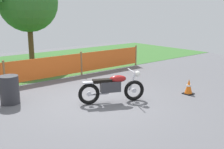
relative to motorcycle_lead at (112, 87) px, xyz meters
name	(u,v)px	position (x,y,z in m)	size (l,w,h in m)	color
ground	(97,102)	(-0.36, 0.35, -0.50)	(24.00, 24.00, 0.02)	#5B5B60
grass_verge	(15,67)	(-0.36, 7.40, -0.48)	(24.00, 7.23, 0.01)	#386B2D
barrier_fence	(46,68)	(-0.36, 3.78, 0.05)	(10.22, 0.08, 1.05)	olive
tree_near_left	(28,3)	(0.81, 7.90, 2.72)	(3.09, 3.09, 4.76)	brown
motorcycle_lead	(112,87)	(0.00, 0.00, 0.00)	(1.98, 1.04, 1.01)	black
traffic_cone	(189,87)	(2.58, -1.00, -0.23)	(0.32, 0.32, 0.53)	black
spare_drum	(9,90)	(-2.52, 1.94, -0.05)	(0.58, 0.58, 0.88)	#2D2D33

